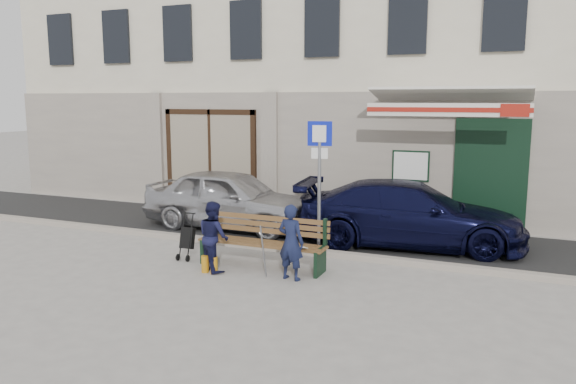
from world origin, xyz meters
The scene contains 11 objects.
ground centered at (0.00, 0.00, 0.00)m, with size 80.00×80.00×0.00m, color #9E9991.
asphalt_lane centered at (0.00, 3.10, 0.01)m, with size 60.00×3.20×0.01m, color #282828.
curb centered at (0.00, 1.50, 0.06)m, with size 60.00×0.18×0.12m, color #9E9384.
building centered at (0.01, 8.45, 4.97)m, with size 20.00×8.27×10.00m.
car_silver centered at (-1.53, 2.92, 0.71)m, with size 1.67×4.16×1.42m, color #B5B5BA.
car_navy centered at (2.67, 2.94, 0.67)m, with size 1.88×4.64×1.35m, color black.
parking_sign centered at (1.07, 1.83, 1.73)m, with size 0.48×0.13×2.60m.
bench centered at (0.46, 0.38, 0.46)m, with size 2.40×1.17×0.98m.
man centered at (1.25, -0.07, 0.65)m, with size 0.47×0.31×1.30m, color #141A38.
woman centered at (-0.20, -0.14, 0.63)m, with size 0.61×0.48×1.26m, color #121434.
stroller centered at (-1.05, 0.31, 0.39)m, with size 0.27×0.37×0.88m.
Camera 1 is at (4.75, -8.52, 3.02)m, focal length 35.00 mm.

